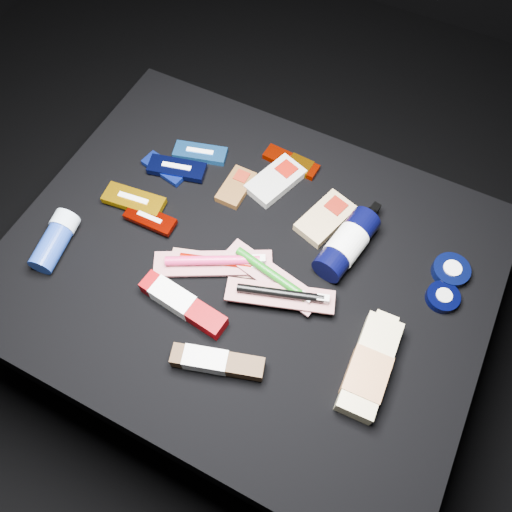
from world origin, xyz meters
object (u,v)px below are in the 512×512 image
at_px(lotion_bottle, 347,244).
at_px(deodorant_stick, 55,240).
at_px(toothpaste_carton_red, 180,302).
at_px(bodywash_bottle, 369,368).

bearing_deg(lotion_bottle, deodorant_stick, -144.08).
distance_m(deodorant_stick, toothpaste_carton_red, 0.30).
height_order(lotion_bottle, bodywash_bottle, lotion_bottle).
distance_m(lotion_bottle, toothpaste_carton_red, 0.35).
distance_m(lotion_bottle, deodorant_stick, 0.60).
bearing_deg(deodorant_stick, bodywash_bottle, -6.22).
bearing_deg(lotion_bottle, toothpaste_carton_red, -122.88).
bearing_deg(toothpaste_carton_red, lotion_bottle, 53.52).
distance_m(lotion_bottle, bodywash_bottle, 0.25).
bearing_deg(deodorant_stick, lotion_bottle, 15.71).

